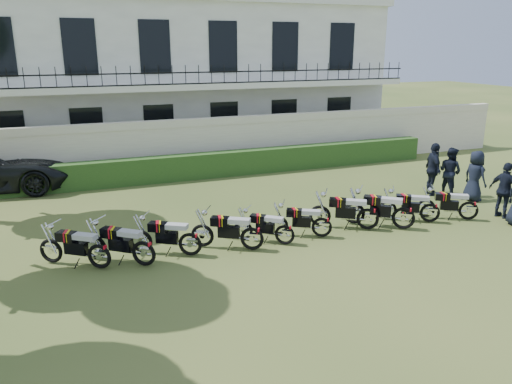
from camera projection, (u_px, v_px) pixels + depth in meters
ground at (283, 238)px, 13.94m from camera, size 100.00×100.00×0.00m
perimeter_wall at (205, 145)px, 20.76m from camera, size 30.00×0.35×2.30m
hedge at (234, 163)px, 20.58m from camera, size 18.00×0.60×1.00m
building at (172, 75)px, 25.37m from camera, size 20.40×9.60×7.40m
motorcycle_0 at (99, 250)px, 11.82m from camera, size 1.63×1.21×1.06m
motorcycle_1 at (143, 247)px, 11.97m from camera, size 1.62×1.31×1.08m
motorcycle_2 at (190, 239)px, 12.56m from camera, size 1.70×1.05×1.04m
motorcycle_3 at (252, 233)px, 12.91m from camera, size 1.72×1.09×1.07m
motorcycle_4 at (285, 230)px, 13.29m from camera, size 1.39×1.15×0.94m
motorcycle_5 at (322, 223)px, 13.80m from camera, size 1.60×0.96×0.97m
motorcycle_6 at (368, 214)px, 14.35m from camera, size 1.74×1.18×1.10m
motorcycle_7 at (404, 213)px, 14.37m from camera, size 1.66×1.42×1.14m
motorcycle_8 at (430, 208)px, 14.97m from camera, size 1.58×1.10×1.00m
motorcycle_9 at (469, 206)px, 15.17m from camera, size 1.59×1.05×1.00m
officer_2 at (505, 190)px, 15.34m from camera, size 0.64×1.09×1.75m
officer_3 at (475, 176)px, 17.05m from camera, size 0.61×0.89×1.75m
officer_4 at (450, 172)px, 17.64m from camera, size 0.84×0.98×1.74m
officer_5 at (433, 169)px, 17.66m from camera, size 0.78×1.20×1.89m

